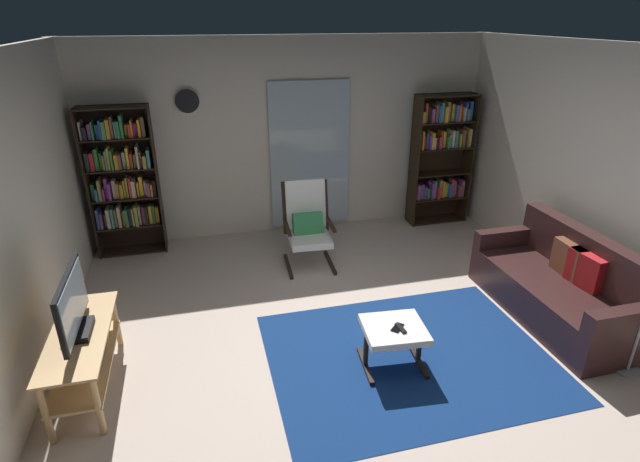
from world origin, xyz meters
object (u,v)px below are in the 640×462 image
object	(u,v)px
leather_sofa	(561,287)
ottoman	(394,333)
bookshelf_near_tv	(122,178)
tv_stand	(83,352)
cell_phone	(397,328)
tv_remote	(401,328)
bookshelf_near_sofa	(441,153)
wall_clock	(187,101)
television	(73,307)
lounge_armchair	(307,222)

from	to	relation	value
leather_sofa	ottoman	xyz separation A→B (m)	(-1.94, -0.33, 0.02)
bookshelf_near_tv	leather_sofa	size ratio (longest dim) A/B	1.01
tv_stand	leather_sofa	world-z (taller)	leather_sofa
cell_phone	tv_remote	bearing A→B (deg)	1.76
bookshelf_near_sofa	wall_clock	world-z (taller)	wall_clock
bookshelf_near_sofa	leather_sofa	bearing A→B (deg)	-88.76
tv_remote	bookshelf_near_sofa	bearing A→B (deg)	52.41
bookshelf_near_tv	ottoman	xyz separation A→B (m)	(2.40, -2.98, -0.66)
bookshelf_near_sofa	tv_remote	size ratio (longest dim) A/B	12.80
bookshelf_near_tv	leather_sofa	world-z (taller)	bookshelf_near_tv
television	cell_phone	xyz separation A→B (m)	(2.54, -0.39, -0.37)
lounge_armchair	ottoman	distance (m)	2.12
leather_sofa	wall_clock	xyz separation A→B (m)	(-3.47, 2.83, 1.54)
cell_phone	wall_clock	world-z (taller)	wall_clock
tv_remote	cell_phone	world-z (taller)	tv_remote
ottoman	tv_remote	distance (m)	0.10
television	bookshelf_near_sofa	size ratio (longest dim) A/B	0.44
wall_clock	lounge_armchair	bearing A→B (deg)	-40.26
wall_clock	leather_sofa	bearing A→B (deg)	-39.21
leather_sofa	lounge_armchair	size ratio (longest dim) A/B	1.80
television	tv_remote	xyz separation A→B (m)	(2.56, -0.41, -0.36)
television	leather_sofa	xyz separation A→B (m)	(4.46, -0.03, -0.46)
bookshelf_near_sofa	television	bearing A→B (deg)	-149.49
ottoman	cell_phone	world-z (taller)	cell_phone
bookshelf_near_tv	wall_clock	bearing A→B (deg)	11.68
ottoman	cell_phone	distance (m)	0.08
tv_remote	cell_phone	xyz separation A→B (m)	(-0.02, 0.02, -0.00)
cell_phone	wall_clock	xyz separation A→B (m)	(-1.54, 3.19, 1.44)
tv_stand	lounge_armchair	size ratio (longest dim) A/B	1.18
bookshelf_near_tv	ottoman	world-z (taller)	bookshelf_near_tv
bookshelf_near_sofa	wall_clock	size ratio (longest dim) A/B	6.36
bookshelf_near_sofa	tv_stand	bearing A→B (deg)	-149.53
ottoman	wall_clock	xyz separation A→B (m)	(-1.53, 3.16, 1.52)
television	wall_clock	world-z (taller)	wall_clock
bookshelf_near_tv	bookshelf_near_sofa	size ratio (longest dim) A/B	1.01
lounge_armchair	tv_stand	bearing A→B (deg)	-142.44
tv_stand	ottoman	xyz separation A→B (m)	(2.52, -0.36, -0.02)
tv_stand	bookshelf_near_sofa	world-z (taller)	bookshelf_near_sofa
tv_stand	television	bearing A→B (deg)	-55.48
bookshelf_near_tv	cell_phone	bearing A→B (deg)	-51.24
tv_stand	wall_clock	xyz separation A→B (m)	(0.99, 2.80, 1.50)
wall_clock	television	bearing A→B (deg)	-109.53
television	lounge_armchair	distance (m)	2.85
bookshelf_near_tv	ottoman	size ratio (longest dim) A/B	3.31
television	ottoman	world-z (taller)	television
bookshelf_near_tv	leather_sofa	bearing A→B (deg)	-31.40
ottoman	leather_sofa	bearing A→B (deg)	9.70
lounge_armchair	cell_phone	bearing A→B (deg)	-82.33
tv_stand	tv_remote	xyz separation A→B (m)	(2.56, -0.41, 0.06)
lounge_armchair	cell_phone	distance (m)	2.14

